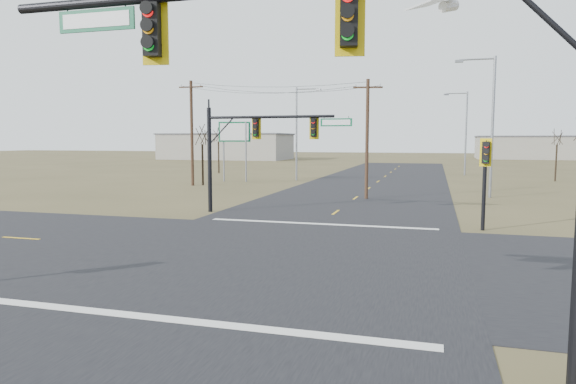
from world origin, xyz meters
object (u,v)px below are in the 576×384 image
(mast_arm_far, at_px, (259,136))
(bare_tree_a, at_px, (202,134))
(streetlight_c, at_px, (298,129))
(bare_tree_b, at_px, (218,134))
(streetlight_b, at_px, (464,129))
(utility_pole_near, at_px, (367,137))
(pedestal_signal_ne, at_px, (485,163))
(streetlight_a, at_px, (489,119))
(mast_arm_near, at_px, (374,69))
(bare_tree_d, at_px, (557,137))
(utility_pole_far, at_px, (192,132))
(highway_sign, at_px, (235,140))

(mast_arm_far, distance_m, bare_tree_a, 20.63)
(streetlight_c, distance_m, bare_tree_a, 11.06)
(streetlight_c, xyz_separation_m, bare_tree_b, (-13.22, 8.80, -0.49))
(streetlight_b, bearing_deg, utility_pole_near, -122.60)
(pedestal_signal_ne, height_order, bare_tree_a, bare_tree_a)
(bare_tree_b, bearing_deg, streetlight_a, -33.62)
(pedestal_signal_ne, xyz_separation_m, utility_pole_near, (-7.21, 11.95, 1.34))
(mast_arm_near, xyz_separation_m, utility_pole_near, (-3.79, 28.80, -1.06))
(utility_pole_near, xyz_separation_m, bare_tree_d, (17.25, 21.98, 0.11))
(mast_arm_near, xyz_separation_m, mast_arm_far, (-8.92, 19.27, -1.07))
(utility_pole_far, relative_size, highway_sign, 1.59)
(streetlight_c, bearing_deg, mast_arm_near, -63.42)
(streetlight_c, relative_size, bare_tree_b, 1.56)
(mast_arm_far, xyz_separation_m, bare_tree_d, (22.39, 31.51, 0.12))
(mast_arm_far, xyz_separation_m, utility_pole_far, (-12.42, 16.13, 0.57))
(utility_pole_near, distance_m, streetlight_a, 9.51)
(bare_tree_b, distance_m, bare_tree_d, 39.92)
(pedestal_signal_ne, distance_m, bare_tree_d, 35.42)
(highway_sign, bearing_deg, bare_tree_b, 107.37)
(streetlight_b, xyz_separation_m, bare_tree_a, (-25.11, -21.49, -0.84))
(mast_arm_far, height_order, utility_pole_near, utility_pole_near)
(highway_sign, height_order, bare_tree_a, highway_sign)
(bare_tree_b, relative_size, bare_tree_d, 1.09)
(mast_arm_far, xyz_separation_m, bare_tree_a, (-11.74, 16.96, 0.33))
(streetlight_b, distance_m, streetlight_c, 22.12)
(streetlight_a, distance_m, streetlight_c, 21.76)
(pedestal_signal_ne, relative_size, streetlight_a, 0.42)
(mast_arm_far, xyz_separation_m, streetlight_b, (13.37, 38.44, 1.17))
(utility_pole_near, bearing_deg, bare_tree_a, 156.25)
(utility_pole_far, bearing_deg, mast_arm_far, -52.40)
(mast_arm_near, bearing_deg, utility_pole_far, 111.30)
(streetlight_a, bearing_deg, highway_sign, 156.61)
(streetlight_a, bearing_deg, mast_arm_near, -102.31)
(utility_pole_near, height_order, utility_pole_far, utility_pole_far)
(bare_tree_d, bearing_deg, mast_arm_far, -125.39)
(mast_arm_far, height_order, bare_tree_d, mast_arm_far)
(pedestal_signal_ne, bearing_deg, mast_arm_near, -83.25)
(streetlight_b, relative_size, streetlight_c, 1.03)
(utility_pole_far, bearing_deg, bare_tree_a, 50.56)
(utility_pole_far, xyz_separation_m, bare_tree_d, (34.81, 15.38, -0.45))
(streetlight_a, xyz_separation_m, streetlight_b, (-0.52, 25.43, -0.20))
(mast_arm_near, bearing_deg, streetlight_a, 71.48)
(bare_tree_b, bearing_deg, bare_tree_a, -71.30)
(pedestal_signal_ne, xyz_separation_m, streetlight_a, (1.53, 15.43, 2.70))
(pedestal_signal_ne, height_order, utility_pole_far, utility_pole_far)
(pedestal_signal_ne, relative_size, highway_sign, 0.72)
(streetlight_b, xyz_separation_m, bare_tree_b, (-30.83, -4.59, -0.66))
(pedestal_signal_ne, height_order, streetlight_c, streetlight_c)
(pedestal_signal_ne, bearing_deg, streetlight_c, 139.36)
(mast_arm_far, relative_size, utility_pole_far, 0.88)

